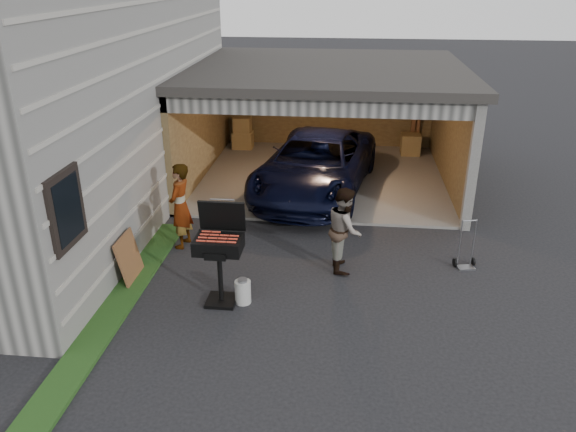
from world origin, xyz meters
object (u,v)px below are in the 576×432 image
woman (180,206)px  propane_tank (243,292)px  minivan (316,167)px  bbq_grill (219,247)px  hand_truck (465,258)px  plywood_panel (129,259)px  man (345,229)px

woman → propane_tank: woman is taller
minivan → woman: woman is taller
woman → bbq_grill: bearing=39.2°
minivan → hand_truck: size_ratio=5.35×
plywood_panel → propane_tank: bearing=-13.7°
plywood_panel → bbq_grill: bearing=-16.1°
minivan → plywood_panel: bearing=-113.7°
woman → plywood_panel: size_ratio=1.99×
minivan → bbq_grill: (-1.22, -4.99, 0.30)m
minivan → bbq_grill: 5.15m
man → bbq_grill: 2.40m
man → plywood_panel: man is taller
man → minivan: bearing=5.2°
plywood_panel → hand_truck: hand_truck is taller
woman → minivan: bearing=148.8°
propane_tank → hand_truck: hand_truck is taller
plywood_panel → hand_truck: size_ratio=0.91×
man → propane_tank: (-1.62, -1.37, -0.58)m
minivan → hand_truck: bearing=-38.8°
man → bbq_grill: bearing=118.0°
woman → bbq_grill: size_ratio=1.02×
bbq_grill → woman: bearing=122.1°
minivan → man: size_ratio=3.22×
propane_tank → hand_truck: bearing=23.0°
man → bbq_grill: bbq_grill is taller
woman → man: bearing=87.0°
propane_tank → plywood_panel: plywood_panel is taller
man → plywood_panel: bearing=96.5°
minivan → man: man is taller
propane_tank → plywood_panel: size_ratio=0.46×
minivan → hand_truck: (2.98, -3.37, -0.52)m
minivan → propane_tank: minivan is taller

